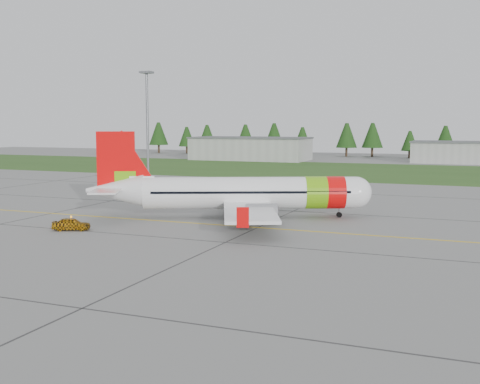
% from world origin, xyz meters
% --- Properties ---
extents(ground, '(320.00, 320.00, 0.00)m').
position_xyz_m(ground, '(0.00, 0.00, 0.00)').
color(ground, gray).
rests_on(ground, ground).
extents(aircraft, '(29.28, 27.79, 9.35)m').
position_xyz_m(aircraft, '(6.41, 13.24, 2.70)').
color(aircraft, white).
rests_on(aircraft, ground).
extents(follow_me_car, '(1.68, 1.80, 3.57)m').
position_xyz_m(follow_me_car, '(-6.05, -0.09, 1.79)').
color(follow_me_car, '#F4A60D').
rests_on(follow_me_car, ground).
extents(service_van, '(1.96, 1.90, 4.52)m').
position_xyz_m(service_van, '(-37.71, 52.53, 2.26)').
color(service_van, white).
rests_on(service_van, ground).
extents(grass_strip, '(320.00, 50.00, 0.03)m').
position_xyz_m(grass_strip, '(0.00, 82.00, 0.01)').
color(grass_strip, '#30561E').
rests_on(grass_strip, ground).
extents(taxi_guideline, '(120.00, 0.25, 0.02)m').
position_xyz_m(taxi_guideline, '(0.00, 8.00, 0.01)').
color(taxi_guideline, gold).
rests_on(taxi_guideline, ground).
extents(hangar_west, '(32.00, 14.00, 6.00)m').
position_xyz_m(hangar_west, '(-30.00, 110.00, 3.00)').
color(hangar_west, '#A8A8A3').
rests_on(hangar_west, ground).
extents(hangar_east, '(24.00, 12.00, 5.20)m').
position_xyz_m(hangar_east, '(25.00, 118.00, 2.60)').
color(hangar_east, '#A8A8A3').
rests_on(hangar_east, ground).
extents(floodlight_mast, '(0.50, 0.50, 20.00)m').
position_xyz_m(floodlight_mast, '(-32.00, 58.00, 10.00)').
color(floodlight_mast, slate).
rests_on(floodlight_mast, ground).
extents(treeline, '(160.00, 8.00, 10.00)m').
position_xyz_m(treeline, '(0.00, 138.00, 5.00)').
color(treeline, '#1C3F14').
rests_on(treeline, ground).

